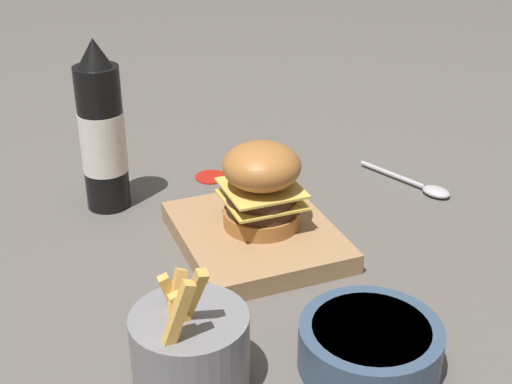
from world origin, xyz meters
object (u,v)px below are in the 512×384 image
Objects in this scene: fries_basket at (190,350)px; side_bowl at (370,345)px; serving_board at (256,236)px; spoon at (424,187)px; burger at (262,185)px; ketchup_bottle at (102,134)px.

side_bowl is (-0.04, -0.17, -0.02)m from fries_basket.
fries_basket is (-0.22, 0.15, 0.03)m from serving_board.
fries_basket reaches higher than spoon.
spoon is (0.05, -0.28, -0.07)m from burger.
ketchup_bottle is 0.40m from fries_basket.
burger is at bearing -136.88° from ketchup_bottle.
burger reaches higher than spoon.
ketchup_bottle is 0.47m from side_bowl.
fries_basket is at bearing -179.94° from ketchup_bottle.
fries_basket is at bearing 143.81° from burger.
fries_basket is 0.17m from side_bowl.
ketchup_bottle is 1.54× the size of spoon.
serving_board is 0.29m from spoon.
burger is at bearing 1.97° from side_bowl.
fries_basket is at bearing -80.03° from spoon.
serving_board is 1.56× the size of side_bowl.
fries_basket reaches higher than burger.
ketchup_bottle is (0.17, 0.16, 0.03)m from burger.
side_bowl is (-0.43, -0.17, -0.08)m from ketchup_bottle.
serving_board is 0.26m from side_bowl.
spoon is at bearing -58.59° from fries_basket.
serving_board is at bearing 115.95° from burger.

